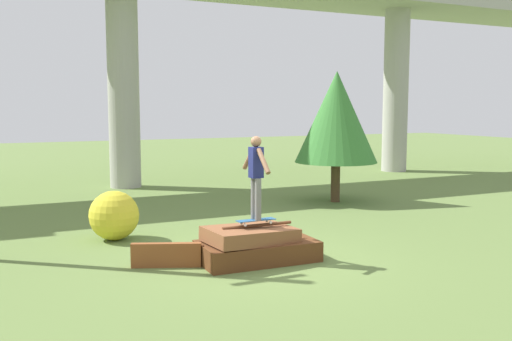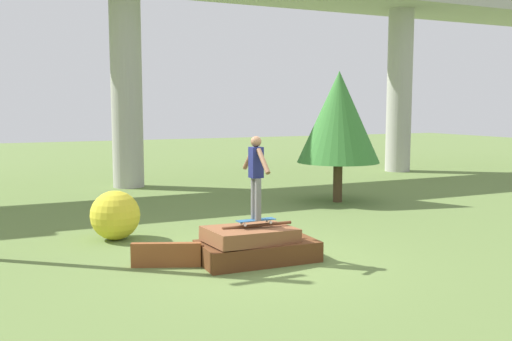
{
  "view_description": "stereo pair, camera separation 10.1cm",
  "coord_description": "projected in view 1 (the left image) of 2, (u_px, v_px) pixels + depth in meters",
  "views": [
    {
      "loc": [
        -4.52,
        -9.42,
        2.88
      ],
      "look_at": [
        -0.04,
        -0.02,
        1.71
      ],
      "focal_mm": 40.0,
      "sensor_mm": 36.0,
      "label": 1
    },
    {
      "loc": [
        -4.43,
        -9.47,
        2.88
      ],
      "look_at": [
        -0.04,
        -0.02,
        1.71
      ],
      "focal_mm": 40.0,
      "sensor_mm": 36.0,
      "label": 2
    }
  ],
  "objects": [
    {
      "name": "ground_plane",
      "position": [
        257.0,
        261.0,
        10.71
      ],
      "size": [
        80.0,
        80.0,
        0.0
      ],
      "primitive_type": "plane",
      "color": "olive"
    },
    {
      "name": "scrap_pile",
      "position": [
        255.0,
        246.0,
        10.66
      ],
      "size": [
        2.21,
        1.21,
        0.71
      ],
      "color": "#5B3319",
      "rests_on": "ground_plane"
    },
    {
      "name": "scrap_plank_loose",
      "position": [
        166.0,
        255.0,
        10.26
      ],
      "size": [
        1.21,
        0.6,
        0.44
      ],
      "color": "brown",
      "rests_on": "ground_plane"
    },
    {
      "name": "skateboard",
      "position": [
        256.0,
        220.0,
        10.58
      ],
      "size": [
        0.75,
        0.21,
        0.09
      ],
      "color": "#23517F",
      "rests_on": "scrap_pile"
    },
    {
      "name": "skater",
      "position": [
        256.0,
        172.0,
        10.48
      ],
      "size": [
        0.22,
        1.05,
        1.55
      ],
      "color": "slate",
      "rests_on": "skateboard"
    },
    {
      "name": "tree_behind_left",
      "position": [
        336.0,
        117.0,
        17.1
      ],
      "size": [
        2.48,
        2.48,
        3.95
      ],
      "color": "#4C3823",
      "rests_on": "ground_plane"
    },
    {
      "name": "bush_yellow_flowering",
      "position": [
        114.0,
        215.0,
        12.34
      ],
      "size": [
        1.08,
        1.08,
        1.08
      ],
      "color": "gold",
      "rests_on": "ground_plane"
    }
  ]
}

